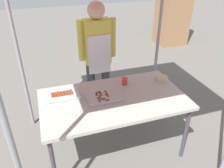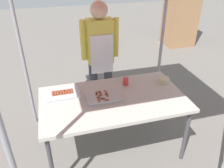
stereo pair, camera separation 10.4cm
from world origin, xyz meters
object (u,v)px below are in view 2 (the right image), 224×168
object	(u,v)px
tray_grilled_sausages	(63,94)
tray_meat_skewers	(103,97)
drink_cup_near_edge	(126,81)
neighbor_stall_left	(182,5)
stall_table	(113,102)
vendor_woman	(100,52)
condiment_bowl	(164,80)

from	to	relation	value
tray_grilled_sausages	tray_meat_skewers	xyz separation A→B (m)	(0.43, -0.19, -0.00)
tray_grilled_sausages	drink_cup_near_edge	distance (m)	0.76
tray_grilled_sausages	neighbor_stall_left	bearing A→B (deg)	42.81
tray_meat_skewers	drink_cup_near_edge	world-z (taller)	drink_cup_near_edge
stall_table	vendor_woman	bearing A→B (deg)	86.95
drink_cup_near_edge	tray_meat_skewers	bearing A→B (deg)	-146.04
condiment_bowl	vendor_woman	bearing A→B (deg)	135.67
tray_grilled_sausages	neighbor_stall_left	world-z (taller)	neighbor_stall_left
stall_table	tray_meat_skewers	distance (m)	0.13
condiment_bowl	drink_cup_near_edge	distance (m)	0.48
vendor_woman	neighbor_stall_left	bearing A→B (deg)	-137.99
neighbor_stall_left	tray_meat_skewers	bearing A→B (deg)	-131.36
tray_meat_skewers	neighbor_stall_left	distance (m)	4.22
tray_meat_skewers	condiment_bowl	xyz separation A→B (m)	(0.80, 0.15, 0.01)
tray_meat_skewers	condiment_bowl	world-z (taller)	condiment_bowl
drink_cup_near_edge	vendor_woman	world-z (taller)	vendor_woman
drink_cup_near_edge	neighbor_stall_left	xyz separation A→B (m)	(2.45, 2.94, 0.21)
stall_table	vendor_woman	size ratio (longest dim) A/B	0.97
neighbor_stall_left	vendor_woman	bearing A→B (deg)	-137.99
tray_grilled_sausages	neighbor_stall_left	xyz separation A→B (m)	(3.21, 2.97, 0.24)
tray_grilled_sausages	condiment_bowl	distance (m)	1.23
condiment_bowl	neighbor_stall_left	xyz separation A→B (m)	(1.98, 3.01, 0.23)
stall_table	tray_grilled_sausages	size ratio (longest dim) A/B	4.24
condiment_bowl	neighbor_stall_left	world-z (taller)	neighbor_stall_left
stall_table	tray_meat_skewers	world-z (taller)	tray_meat_skewers
tray_grilled_sausages	neighbor_stall_left	distance (m)	4.38
vendor_woman	neighbor_stall_left	distance (m)	3.54
tray_grilled_sausages	vendor_woman	distance (m)	0.86
stall_table	neighbor_stall_left	size ratio (longest dim) A/B	0.80
tray_grilled_sausages	drink_cup_near_edge	bearing A→B (deg)	2.69
stall_table	condiment_bowl	bearing A→B (deg)	13.80
drink_cup_near_edge	condiment_bowl	bearing A→B (deg)	-8.65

